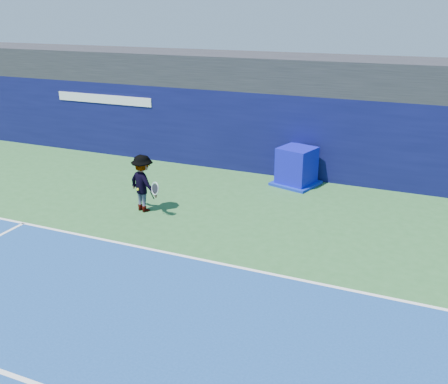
# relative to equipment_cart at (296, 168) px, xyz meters

# --- Properties ---
(ground) EXTENTS (80.00, 80.00, 0.00)m
(ground) POSITION_rel_equipment_cart_xyz_m (-1.36, -9.38, -0.61)
(ground) COLOR #2C622E
(ground) RESTS_ON ground
(baseline) EXTENTS (24.00, 0.10, 0.01)m
(baseline) POSITION_rel_equipment_cart_xyz_m (-1.36, -6.38, -0.60)
(baseline) COLOR white
(baseline) RESTS_ON ground
(service_line) EXTENTS (24.00, 0.10, 0.01)m
(service_line) POSITION_rel_equipment_cart_xyz_m (-1.36, -11.38, -0.60)
(service_line) COLOR white
(service_line) RESTS_ON ground
(stadium_band) EXTENTS (36.00, 3.00, 1.20)m
(stadium_band) POSITION_rel_equipment_cart_xyz_m (-1.36, 2.12, 2.99)
(stadium_band) COLOR black
(stadium_band) RESTS_ON back_wall_assembly
(back_wall_assembly) EXTENTS (36.00, 1.03, 3.00)m
(back_wall_assembly) POSITION_rel_equipment_cart_xyz_m (-1.37, 1.12, 0.89)
(back_wall_assembly) COLOR #0A0C3B
(back_wall_assembly) RESTS_ON ground
(equipment_cart) EXTENTS (1.72, 1.72, 1.34)m
(equipment_cart) POSITION_rel_equipment_cart_xyz_m (0.00, 0.00, 0.00)
(equipment_cart) COLOR #0B0CA5
(equipment_cart) RESTS_ON ground
(tennis_player) EXTENTS (1.40, 1.03, 1.77)m
(tennis_player) POSITION_rel_equipment_cart_xyz_m (-3.66, -4.15, 0.27)
(tennis_player) COLOR silver
(tennis_player) RESTS_ON ground
(tennis_ball) EXTENTS (0.08, 0.08, 0.08)m
(tennis_ball) POSITION_rel_equipment_cart_xyz_m (-3.71, -4.38, 0.15)
(tennis_ball) COLOR yellow
(tennis_ball) RESTS_ON ground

